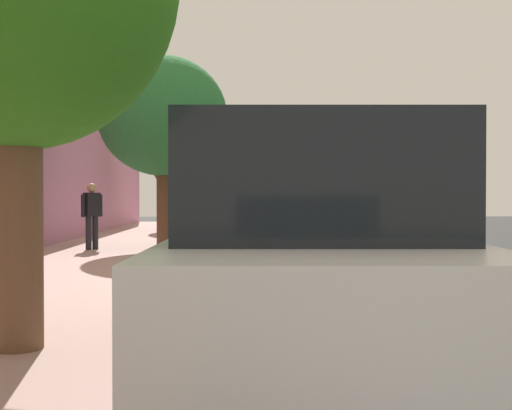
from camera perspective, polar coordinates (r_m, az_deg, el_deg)
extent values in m
plane|color=#2E2E2E|center=(13.26, 2.88, -5.71)|extent=(65.62, 65.62, 0.00)
cube|color=tan|center=(13.53, -14.28, -5.31)|extent=(4.47, 41.01, 0.14)
cube|color=gray|center=(13.22, -4.38, -5.43)|extent=(0.16, 41.01, 0.14)
cube|color=white|center=(32.85, 5.65, -1.80)|extent=(0.14, 2.20, 0.01)
cube|color=white|center=(28.69, 6.73, -2.19)|extent=(0.14, 2.20, 0.01)
cube|color=white|center=(24.55, 8.19, -2.70)|extent=(0.14, 2.20, 0.01)
cube|color=white|center=(20.44, 10.23, -3.41)|extent=(0.14, 2.20, 0.01)
cube|color=white|center=(16.37, 13.30, -4.47)|extent=(0.14, 2.20, 0.01)
cube|color=white|center=(12.39, 18.40, -6.20)|extent=(0.14, 2.20, 0.01)
cube|color=white|center=(13.24, 2.01, -5.70)|extent=(0.12, 41.01, 0.01)
cube|color=tan|center=(29.48, -1.01, -0.94)|extent=(1.86, 4.44, 0.64)
cube|color=black|center=(29.46, -1.01, 0.26)|extent=(1.60, 2.13, 0.60)
cylinder|color=black|center=(28.11, -2.56, -1.58)|extent=(0.23, 0.66, 0.66)
cylinder|color=black|center=(28.17, 0.74, -1.57)|extent=(0.23, 0.66, 0.66)
cylinder|color=black|center=(30.83, -2.60, -1.37)|extent=(0.23, 0.66, 0.66)
cylinder|color=black|center=(30.89, 0.40, -1.36)|extent=(0.23, 0.66, 0.66)
cube|color=black|center=(17.19, 0.19, -1.71)|extent=(2.14, 5.36, 0.80)
cube|color=black|center=(16.24, 0.19, 0.97)|extent=(1.78, 1.56, 0.80)
cube|color=black|center=(18.37, 0.19, -0.11)|extent=(1.95, 2.71, 0.12)
cylinder|color=black|center=(15.59, -3.13, -3.26)|extent=(0.25, 0.81, 0.80)
cylinder|color=black|center=(15.59, 3.51, -3.26)|extent=(0.25, 0.81, 0.80)
cylinder|color=black|center=(18.87, -2.55, -2.55)|extent=(0.25, 0.81, 0.80)
cylinder|color=black|center=(18.87, 2.93, -2.55)|extent=(0.25, 0.81, 0.80)
cube|color=slate|center=(10.95, 0.61, -3.94)|extent=(1.90, 4.45, 0.64)
cube|color=black|center=(10.92, 0.61, -0.70)|extent=(1.62, 2.15, 0.60)
cylinder|color=black|center=(9.59, -3.64, -6.24)|extent=(0.24, 0.67, 0.66)
cylinder|color=black|center=(9.73, 6.00, -6.15)|extent=(0.24, 0.67, 0.66)
cylinder|color=black|center=(12.30, -3.64, -4.68)|extent=(0.24, 0.67, 0.66)
cylinder|color=black|center=(12.41, 3.88, -4.63)|extent=(0.24, 0.67, 0.66)
cube|color=white|center=(4.93, 4.39, -7.69)|extent=(2.05, 4.76, 0.90)
cube|color=black|center=(4.88, 4.40, 1.99)|extent=(1.77, 3.15, 0.76)
cylinder|color=black|center=(3.62, -8.31, -17.35)|extent=(0.24, 0.77, 0.76)
cylinder|color=black|center=(3.80, 20.03, -16.53)|extent=(0.24, 0.77, 0.76)
cylinder|color=black|center=(6.44, -4.50, -9.28)|extent=(0.24, 0.77, 0.76)
cylinder|color=black|center=(6.54, 11.15, -9.14)|extent=(0.24, 0.77, 0.76)
torus|color=black|center=(21.48, -0.82, -2.23)|extent=(0.70, 0.29, 0.73)
torus|color=black|center=(21.13, -3.46, -2.28)|extent=(0.70, 0.29, 0.73)
cylinder|color=black|center=(21.34, -1.80, -2.01)|extent=(0.62, 0.25, 0.54)
cylinder|color=black|center=(21.22, -2.73, -2.05)|extent=(0.14, 0.08, 0.50)
cylinder|color=black|center=(21.31, -1.93, -1.35)|extent=(0.70, 0.28, 0.05)
cylinder|color=black|center=(21.19, -3.03, -2.50)|extent=(0.35, 0.15, 0.20)
cylinder|color=black|center=(21.16, -3.16, -1.84)|extent=(0.26, 0.12, 0.35)
cylinder|color=black|center=(21.46, -0.92, -1.77)|extent=(0.12, 0.07, 0.35)
cube|color=black|center=(21.19, -2.86, -1.28)|extent=(0.26, 0.18, 0.05)
cylinder|color=black|center=(21.43, -1.02, -1.15)|extent=(0.18, 0.44, 0.03)
cylinder|color=#C6B284|center=(21.66, -2.52, -2.14)|extent=(0.15, 0.15, 0.78)
cylinder|color=#C6B284|center=(21.84, -2.78, -2.11)|extent=(0.15, 0.15, 0.78)
cube|color=white|center=(21.73, -2.65, -0.37)|extent=(0.39, 0.44, 0.55)
cylinder|color=white|center=(21.50, -2.30, -0.46)|extent=(0.10, 0.10, 0.52)
cylinder|color=white|center=(21.95, -2.99, -0.44)|extent=(0.10, 0.10, 0.52)
sphere|color=gray|center=(21.72, -2.65, 0.64)|extent=(0.22, 0.22, 0.22)
sphere|color=navy|center=(21.72, -2.65, 0.74)|extent=(0.24, 0.24, 0.24)
cube|color=black|center=(21.63, -3.11, -0.33)|extent=(0.31, 0.35, 0.44)
cylinder|color=#4D422B|center=(25.91, -6.11, 0.26)|extent=(0.39, 0.39, 2.23)
ellipsoid|color=#365D1B|center=(25.97, -6.12, 4.74)|extent=(3.31, 3.31, 3.52)
cylinder|color=brown|center=(16.91, -8.42, 0.50)|extent=(0.33, 0.33, 2.55)
ellipsoid|color=#296E35|center=(17.04, -8.44, 7.97)|extent=(3.42, 3.42, 3.18)
cylinder|color=brown|center=(6.02, -20.72, -0.04)|extent=(0.44, 0.44, 2.57)
cylinder|color=black|center=(16.57, -14.89, -2.46)|extent=(0.15, 0.15, 0.85)
cylinder|color=black|center=(16.68, -14.32, -2.44)|extent=(0.15, 0.15, 0.85)
cube|color=black|center=(16.60, -14.61, 0.05)|extent=(0.43, 0.43, 0.60)
cylinder|color=black|center=(16.46, -15.36, -0.06)|extent=(0.10, 0.10, 0.57)
cylinder|color=black|center=(16.75, -13.87, -0.04)|extent=(0.10, 0.10, 0.57)
sphere|color=tan|center=(16.60, -14.62, 1.50)|extent=(0.24, 0.24, 0.24)
cylinder|color=red|center=(21.79, -4.49, -1.85)|extent=(0.22, 0.22, 0.70)
sphere|color=red|center=(21.78, -4.49, -0.83)|extent=(0.20, 0.20, 0.20)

